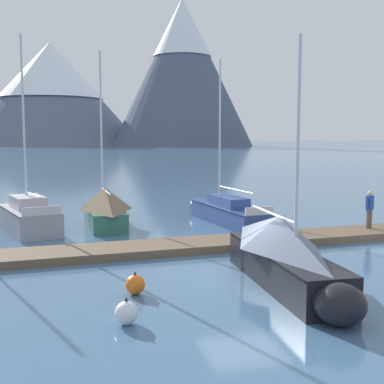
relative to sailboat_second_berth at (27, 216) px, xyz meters
The scene contains 11 objects.
ground_plane 12.10m from the sailboat_second_berth, 54.93° to the right, with size 700.00×700.00×0.00m, color #426689.
mountain_central_massif 216.87m from the sailboat_second_berth, 89.64° to the left, with size 81.47×81.47×46.03m.
mountain_shoulder_ridge 195.09m from the sailboat_second_berth, 73.49° to the left, with size 59.61×59.61×60.97m.
dock 9.11m from the sailboat_second_berth, 40.29° to the right, with size 23.18×3.39×0.30m.
sailboat_second_berth is the anchor object (origin of this frame).
sailboat_mid_dock_port 3.62m from the sailboat_second_berth, ahead, with size 1.93×6.02×8.45m.
sailboat_mid_dock_starboard 13.67m from the sailboat_second_berth, 55.55° to the right, with size 1.95×7.02×7.08m.
sailboat_far_berth 9.63m from the sailboat_second_berth, ahead, with size 2.31×7.78×8.24m.
person_on_dock 15.64m from the sailboat_second_berth, 19.78° to the right, with size 0.51×0.39×1.69m.
mooring_buoy_channel_marker 13.37m from the sailboat_second_berth, 77.84° to the right, with size 0.56×0.56×0.64m.
mooring_buoy_inner_mooring 11.40m from the sailboat_second_berth, 72.82° to the right, with size 0.55×0.55×0.63m.
Camera 1 is at (-5.67, -14.53, 4.40)m, focal length 47.12 mm.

